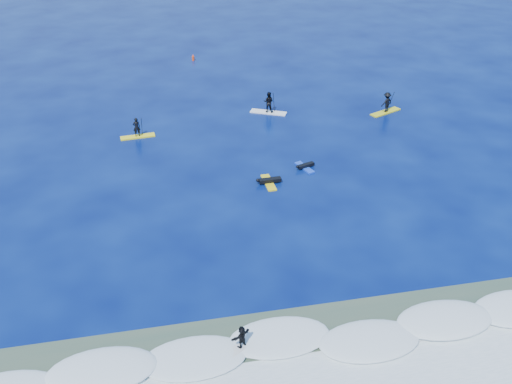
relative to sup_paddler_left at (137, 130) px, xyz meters
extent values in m
plane|color=#030C45|center=(8.98, -13.79, -0.59)|extent=(160.00, 160.00, 0.00)
cube|color=white|center=(8.98, -23.79, -0.59)|extent=(40.00, 6.00, 0.30)
cube|color=yellow|center=(0.00, 0.00, -0.54)|extent=(2.74, 0.92, 0.09)
imported|color=black|center=(0.00, 0.00, 0.27)|extent=(0.60, 0.42, 1.54)
cylinder|color=black|center=(0.40, 0.04, 0.22)|extent=(0.10, 0.62, 1.80)
cube|color=black|center=(0.40, 0.04, -0.63)|extent=(0.11, 0.03, 0.27)
cube|color=white|center=(11.14, 2.67, -0.54)|extent=(3.15, 2.05, 0.10)
imported|color=black|center=(11.14, 2.67, 0.41)|extent=(1.08, 0.99, 1.79)
cylinder|color=black|center=(11.57, 2.47, 0.35)|extent=(0.35, 0.67, 2.09)
cube|color=black|center=(11.57, 2.47, -0.64)|extent=(0.12, 0.03, 0.31)
cube|color=yellow|center=(21.06, 0.75, -0.54)|extent=(3.05, 1.90, 0.10)
imported|color=black|center=(21.06, 0.75, 0.37)|extent=(1.28, 1.04, 1.72)
cylinder|color=black|center=(21.47, 0.93, 0.31)|extent=(0.32, 0.65, 2.01)
cube|color=black|center=(21.47, 0.93, -0.64)|extent=(0.12, 0.03, 0.30)
cube|color=yellow|center=(8.58, -9.06, -0.54)|extent=(0.68, 2.23, 0.11)
cube|color=black|center=(8.68, -9.06, -0.36)|extent=(1.54, 0.46, 0.25)
sphere|color=black|center=(7.82, -9.10, -0.25)|extent=(0.25, 0.25, 0.25)
cube|color=blue|center=(11.56, -7.49, -0.54)|extent=(1.08, 1.93, 0.09)
cube|color=black|center=(11.64, -7.46, -0.39)|extent=(1.33, 0.74, 0.21)
sphere|color=black|center=(10.95, -7.69, -0.30)|extent=(0.21, 0.21, 0.21)
cube|color=silver|center=(4.18, -23.49, -0.39)|extent=(1.69, 1.28, 0.09)
imported|color=black|center=(4.18, -23.49, 0.22)|extent=(1.08, 0.84, 1.14)
cylinder|color=red|center=(6.25, 17.98, -0.36)|extent=(0.29, 0.29, 0.46)
cone|color=red|center=(6.25, 17.98, -0.01)|extent=(0.21, 0.21, 0.23)
camera|label=1|loc=(1.18, -41.70, 19.00)|focal=40.00mm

